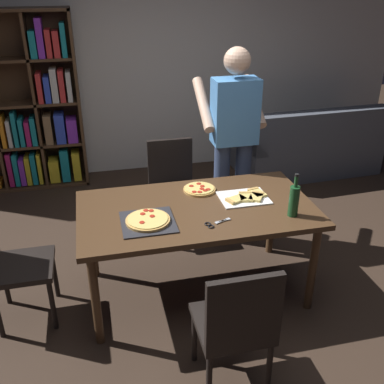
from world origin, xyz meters
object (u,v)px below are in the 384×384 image
Objects in this scene: second_pizza_plain at (199,189)px; kitchen_scissors at (214,224)px; pepperoni_pizza_on_tray at (148,221)px; chair_left_end at (7,259)px; couch at (307,148)px; chair_far_side at (172,182)px; person_serving_pizza at (233,136)px; bookshelf at (20,111)px; chair_near_camera at (237,323)px; dining_table at (197,216)px; wine_bottle at (294,200)px.

kitchen_scissors is at bearing -93.11° from second_pizza_plain.
second_pizza_plain is (0.46, 0.40, -0.00)m from pepperoni_pizza_on_tray.
chair_left_end is 0.52× the size of couch.
chair_far_side is 0.51× the size of person_serving_pizza.
bookshelf reaches higher than chair_far_side.
second_pizza_plain is at bearing 40.94° from pepperoni_pizza_on_tray.
chair_far_side is 0.73m from person_serving_pizza.
kitchen_scissors is at bearing -16.05° from pepperoni_pizza_on_tray.
chair_near_camera is 0.51× the size of person_serving_pizza.
dining_table is 0.87× the size of bookshelf.
wine_bottle is 0.58m from kitchen_scissors.
chair_far_side is 0.46× the size of bookshelf.
chair_left_end is 0.46× the size of bookshelf.
couch is 0.89× the size of bookshelf.
dining_table is at bearing -108.15° from second_pizza_plain.
chair_left_end is at bearing -169.65° from second_pizza_plain.
kitchen_scissors is (1.39, -0.26, 0.24)m from chair_left_end.
bookshelf is (-1.44, 2.37, 0.21)m from dining_table.
chair_left_end is 1.44m from kitchen_scissors.
bookshelf is at bearing 125.75° from second_pizza_plain.
second_pizza_plain is at bearing -82.97° from chair_far_side.
chair_left_end reaches higher than second_pizza_plain.
chair_near_camera and chair_left_end have the same top height.
couch is at bearing 41.92° from person_serving_pizza.
couch is at bearing 46.24° from dining_table.
person_serving_pizza reaches higher than chair_left_end.
chair_far_side reaches higher than pepperoni_pizza_on_tray.
dining_table is 1.89× the size of chair_far_side.
second_pizza_plain is (0.09, 1.21, 0.25)m from chair_near_camera.
dining_table is 0.98× the size of couch.
dining_table is 6.82× the size of second_pizza_plain.
chair_near_camera is at bearing -94.03° from second_pizza_plain.
person_serving_pizza is 7.01× the size of second_pizza_plain.
bookshelf reaches higher than dining_table.
chair_near_camera is at bearing -90.00° from chair_far_side.
pepperoni_pizza_on_tray is (0.96, -0.14, 0.25)m from chair_left_end.
kitchen_scissors is 0.79× the size of second_pizza_plain.
kitchen_scissors is at bearing -129.36° from couch.
chair_left_end is 4.53× the size of kitchen_scissors.
chair_left_end is 1.47m from second_pizza_plain.
dining_table is 4.70× the size of pepperoni_pizza_on_tray.
chair_near_camera is 0.52× the size of couch.
chair_near_camera is at bearing -106.67° from person_serving_pizza.
chair_near_camera is (-0.00, -0.95, -0.17)m from dining_table.
chair_near_camera is 0.46× the size of bookshelf.
chair_far_side and chair_left_end have the same top height.
chair_left_end is 2.48× the size of pepperoni_pizza_on_tray.
person_serving_pizza is at bearing -23.62° from chair_far_side.
dining_table is at bearing -58.82° from bookshelf.
chair_near_camera is 1.82m from person_serving_pizza.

